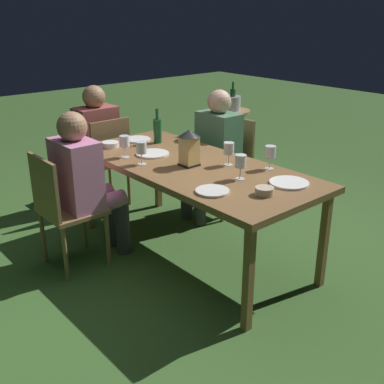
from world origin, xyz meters
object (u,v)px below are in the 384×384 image
Objects in this scene: plate_b at (212,191)px; ice_bucket at (230,102)px; person_in_rust at (94,139)px; wine_glass_d at (241,162)px; dining_table at (192,171)px; green_bottle_on_table at (157,130)px; plate_a at (289,183)px; side_table at (229,128)px; bowl_olives at (110,144)px; chair_side_right_b at (63,206)px; chair_side_left_b at (228,160)px; wine_glass_c at (229,149)px; wine_glass_a at (270,153)px; wine_glass_e at (141,149)px; plate_d at (137,140)px; bowl_bread at (264,191)px; person_in_pink at (85,180)px; person_in_green at (213,148)px; chair_head_far at (105,158)px; wine_glass_b at (125,142)px; lantern_centerpiece at (189,146)px; plate_c at (153,154)px.

plate_b is 0.62× the size of ice_bucket.
person_in_rust reaches higher than wine_glass_d.
dining_table is 0.67m from green_bottle_on_table.
side_table is (2.24, -1.71, -0.32)m from plate_a.
plate_b is 1.29m from bowl_olives.
green_bottle_on_table reaches higher than chair_side_right_b.
wine_glass_c is (-0.64, 0.65, 0.37)m from chair_side_left_b.
wine_glass_a reaches higher than bowl_olives.
wine_glass_e is 0.26× the size of side_table.
chair_side_left_b is 1.36m from plate_a.
dining_table is at bearing 15.59° from plate_a.
plate_d is 1.96× the size of bowl_bread.
dining_table is at bearing -125.16° from person_in_pink.
chair_side_right_b is 1.14m from plate_b.
chair_side_left_b is (-0.99, -0.83, -0.15)m from person_in_rust.
person_in_green reaches higher than wine_glass_a.
bowl_bread is (-2.19, 0.06, 0.13)m from person_in_rust.
wine_glass_b is (-0.79, 0.28, 0.37)m from chair_head_far.
green_bottle_on_table is (0.18, -0.80, 0.21)m from person_in_pink.
wine_glass_c is at bearing -30.39° from wine_glass_d.
plate_a is (-1.18, -0.84, 0.11)m from person_in_pink.
chair_side_left_b reaches higher than bowl_olives.
lantern_centerpiece reaches higher than side_table.
plate_b is at bearing 132.79° from ice_bucket.
plate_a is at bearing -164.60° from bowl_olives.
person_in_pink is 0.80m from lantern_centerpiece.
chair_side_left_b reaches higher than plate_a.
lantern_centerpiece is 0.41× the size of side_table.
person_in_green is 0.81m from wine_glass_c.
lantern_centerpiece reaches higher than chair_head_far.
person_in_green is at bearing 129.85° from ice_bucket.
plate_c is at bearing 119.63° from ice_bucket.
ice_bucket reaches higher than plate_d.
lantern_centerpiece reaches higher than wine_glass_e.
wine_glass_d is 0.76m from wine_glass_e.
side_table is at bearing -87.83° from person_in_rust.
wine_glass_c is 1.00× the size of wine_glass_d.
chair_head_far is 5.15× the size of wine_glass_d.
chair_head_far reaches higher than plate_c.
wine_glass_d reaches higher than dining_table.
chair_side_left_b is at bearing -36.78° from bowl_bread.
bowl_bread reaches higher than plate_d.
person_in_green is at bearing -35.20° from wine_glass_c.
chair_side_right_b is at bearing 41.32° from plate_a.
lantern_centerpiece reaches higher than plate_d.
chair_side_right_b is 0.76× the size of person_in_pink.
side_table is at bearing -67.32° from person_in_pink.
chair_side_left_b is 1.49m from plate_b.
lantern_centerpiece reaches higher than wine_glass_c.
wine_glass_b is at bearing 111.30° from green_bottle_on_table.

